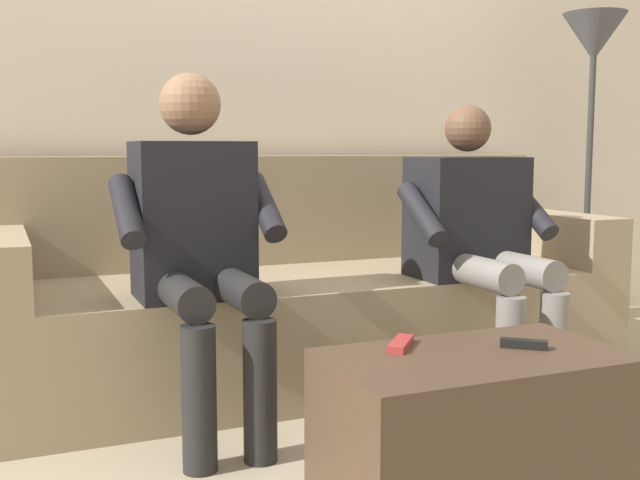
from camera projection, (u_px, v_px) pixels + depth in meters
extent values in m
plane|color=tan|center=(389.00, 436.00, 2.45)|extent=(8.00, 8.00, 0.00)
cube|color=beige|center=(261.00, 57.00, 3.45)|extent=(4.73, 0.06, 2.63)
cube|color=#9E896B|center=(317.00, 330.00, 2.98)|extent=(2.06, 0.69, 0.42)
cube|color=#9E896B|center=(278.00, 257.00, 3.35)|extent=(2.46, 0.19, 0.88)
cube|color=#9E896B|center=(553.00, 284.00, 3.40)|extent=(0.20, 0.69, 0.63)
cube|color=#4C3828|center=(474.00, 426.00, 2.01)|extent=(0.78, 0.44, 0.38)
cube|color=black|center=(466.00, 217.00, 2.94)|extent=(0.40, 0.27, 0.46)
sphere|color=brown|center=(468.00, 129.00, 2.90)|extent=(0.17, 0.17, 0.17)
cylinder|color=gray|center=(518.00, 268.00, 2.81)|extent=(0.11, 0.41, 0.11)
cylinder|color=gray|center=(476.00, 271.00, 2.74)|extent=(0.11, 0.41, 0.11)
cylinder|color=gray|center=(553.00, 353.00, 2.65)|extent=(0.10, 0.10, 0.42)
cylinder|color=gray|center=(510.00, 359.00, 2.58)|extent=(0.10, 0.10, 0.42)
cylinder|color=black|center=(531.00, 210.00, 2.96)|extent=(0.08, 0.27, 0.22)
cylinder|color=black|center=(422.00, 214.00, 2.77)|extent=(0.08, 0.27, 0.22)
cube|color=black|center=(192.00, 220.00, 2.53)|extent=(0.37, 0.27, 0.51)
sphere|color=#936B4C|center=(190.00, 104.00, 2.48)|extent=(0.20, 0.20, 0.20)
cylinder|color=black|center=(238.00, 289.00, 2.39)|extent=(0.11, 0.42, 0.11)
cylinder|color=black|center=(181.00, 293.00, 2.32)|extent=(0.11, 0.42, 0.11)
cylinder|color=black|center=(260.00, 391.00, 2.23)|extent=(0.10, 0.10, 0.42)
cylinder|color=black|center=(199.00, 399.00, 2.16)|extent=(0.10, 0.10, 0.42)
cylinder|color=black|center=(264.00, 207.00, 2.53)|extent=(0.08, 0.27, 0.22)
cylinder|color=black|center=(127.00, 211.00, 2.36)|extent=(0.08, 0.27, 0.22)
cube|color=#B73333|center=(401.00, 344.00, 2.04)|extent=(0.13, 0.14, 0.02)
cube|color=black|center=(524.00, 344.00, 2.04)|extent=(0.12, 0.10, 0.02)
cylinder|color=#2D2D2D|center=(582.00, 334.00, 3.76)|extent=(0.24, 0.24, 0.02)
cylinder|color=#333333|center=(588.00, 192.00, 3.68)|extent=(0.03, 0.03, 1.40)
cone|color=#4C4C51|center=(594.00, 37.00, 3.59)|extent=(0.29, 0.29, 0.22)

